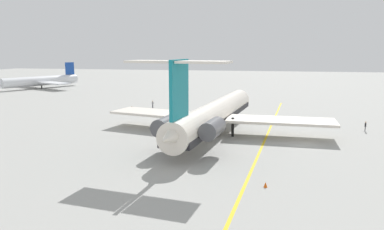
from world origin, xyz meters
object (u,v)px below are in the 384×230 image
object	(u,v)px
ground_crew_near_nose	(153,103)
ground_crew_near_tail	(132,109)
airliner_far_right	(39,81)
main_jetliner	(213,114)
safety_cone_nose	(266,185)
ground_crew_starboard	(182,106)
ground_crew_portside	(365,125)

from	to	relation	value
ground_crew_near_nose	ground_crew_near_tail	world-z (taller)	ground_crew_near_nose
airliner_far_right	ground_crew_near_nose	world-z (taller)	airliner_far_right
main_jetliner	safety_cone_nose	distance (m)	24.18
ground_crew_near_nose	airliner_far_right	bearing A→B (deg)	-115.07
main_jetliner	ground_crew_starboard	xyz separation A→B (m)	(23.67, 10.94, -2.38)
main_jetliner	airliner_far_right	bearing A→B (deg)	57.46
ground_crew_portside	airliner_far_right	bearing A→B (deg)	175.27
main_jetliner	ground_crew_near_tail	size ratio (longest dim) A/B	25.66
airliner_far_right	ground_crew_portside	bearing A→B (deg)	87.30
airliner_far_right	safety_cone_nose	distance (m)	117.98
ground_crew_near_nose	ground_crew_portside	bearing A→B (deg)	76.23
airliner_far_right	ground_crew_near_tail	xyz separation A→B (m)	(-45.00, -53.14, -1.62)
airliner_far_right	ground_crew_near_tail	bearing A→B (deg)	75.69
safety_cone_nose	ground_crew_starboard	bearing A→B (deg)	23.14
main_jetliner	ground_crew_portside	size ratio (longest dim) A/B	24.87
airliner_far_right	ground_crew_near_tail	world-z (taller)	airliner_far_right
main_jetliner	ground_crew_near_nose	xyz separation A→B (m)	(25.64, 18.67, -2.31)
main_jetliner	ground_crew_starboard	world-z (taller)	main_jetliner
ground_crew_near_tail	safety_cone_nose	world-z (taller)	ground_crew_near_tail
main_jetliner	safety_cone_nose	xyz separation A→B (m)	(-22.32, -8.72, -3.20)
airliner_far_right	safety_cone_nose	size ratio (longest dim) A/B	53.16
ground_crew_starboard	safety_cone_nose	xyz separation A→B (m)	(-45.99, -19.66, -0.81)
ground_crew_near_tail	ground_crew_starboard	bearing A→B (deg)	-121.05
main_jetliner	ground_crew_portside	bearing A→B (deg)	-65.29
ground_crew_near_nose	ground_crew_starboard	xyz separation A→B (m)	(-1.98, -7.72, -0.07)
ground_crew_near_tail	safety_cone_nose	xyz separation A→B (m)	(-39.28, -29.38, -0.80)
ground_crew_near_tail	ground_crew_starboard	world-z (taller)	ground_crew_starboard
main_jetliner	ground_crew_near_nose	world-z (taller)	main_jetliner
ground_crew_near_nose	ground_crew_near_tail	distance (m)	8.91
main_jetliner	ground_crew_starboard	distance (m)	26.18
airliner_far_right	ground_crew_starboard	distance (m)	73.63
main_jetliner	ground_crew_portside	xyz separation A→B (m)	(7.84, -25.27, -2.36)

